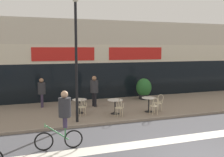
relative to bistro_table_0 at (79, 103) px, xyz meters
The scene contains 15 objects.
sidewalk_slab 2.40m from the bistro_table_0, 15.39° to the left, with size 40.00×5.50×0.12m, color gray.
storefront_facade 6.12m from the bistro_table_0, 67.17° to the left, with size 40.00×4.06×5.32m.
bike_lane_stripe 5.37m from the bistro_table_0, 65.10° to the right, with size 36.00×0.70×0.01m, color silver.
bistro_table_0 is the anchor object (origin of this frame).
bistro_table_1 1.86m from the bistro_table_0, 24.50° to the right, with size 0.79×0.79×0.74m.
bistro_table_2 3.65m from the bistro_table_0, 15.24° to the right, with size 0.76×0.76×0.77m.
cafe_chair_0_near 0.63m from the bistro_table_0, 89.00° to the right, with size 0.45×0.60×0.90m.
cafe_chair_1_near 2.19m from the bistro_table_0, 39.58° to the right, with size 0.41×0.58×0.90m.
cafe_chair_2_near 3.87m from the bistro_table_0, 24.19° to the right, with size 0.43×0.59×0.90m.
cafe_chair_2_side 4.26m from the bistro_table_0, 12.89° to the right, with size 0.60×0.45×0.90m.
planter_pot 5.33m from the bistro_table_0, 25.27° to the left, with size 1.01×1.01×1.39m.
lamp_post 3.15m from the bistro_table_0, 106.11° to the right, with size 0.26×0.26×5.61m.
cyclist_2 4.62m from the bistro_table_0, 109.05° to the right, with size 1.65×0.53×2.05m.
pedestrian_near_end 1.78m from the bistro_table_0, 47.48° to the left, with size 0.57×0.57×1.78m.
pedestrian_far_end 2.74m from the bistro_table_0, 129.98° to the left, with size 0.45×0.45×1.67m.
Camera 1 is at (-5.06, -6.54, 3.48)m, focal length 42.00 mm.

